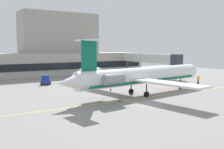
# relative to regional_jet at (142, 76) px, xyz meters

# --- Properties ---
(ground) EXTENTS (120.00, 120.00, 0.11)m
(ground) POSITION_rel_regional_jet_xyz_m (-3.02, -5.62, -3.26)
(ground) COLOR gray
(terminal_building) EXTENTS (56.97, 14.09, 18.38)m
(terminal_building) POSITION_rel_regional_jet_xyz_m (0.72, 41.86, 3.19)
(terminal_building) COLOR #ADA89E
(terminal_building) RESTS_ON ground
(jet_bridge_west) EXTENTS (2.40, 23.06, 6.21)m
(jet_bridge_west) POSITION_rel_regional_jet_xyz_m (21.09, 22.09, 1.63)
(jet_bridge_west) COLOR silver
(jet_bridge_west) RESTS_ON ground
(regional_jet) EXTENTS (31.84, 25.41, 8.95)m
(regional_jet) POSITION_rel_regional_jet_xyz_m (0.00, 0.00, 0.00)
(regional_jet) COLOR white
(regional_jet) RESTS_ON ground
(pushback_tractor) EXTENTS (2.88, 3.28, 2.04)m
(pushback_tractor) POSITION_rel_regional_jet_xyz_m (-9.28, 20.92, -2.29)
(pushback_tractor) COLOR #19389E
(pushback_tractor) RESTS_ON ground
(fuel_tank) EXTENTS (6.89, 2.93, 2.86)m
(fuel_tank) POSITION_rel_regional_jet_xyz_m (3.12, 24.09, -1.63)
(fuel_tank) COLOR white
(fuel_tank) RESTS_ON ground
(marshaller) EXTENTS (0.65, 0.65, 1.98)m
(marshaller) POSITION_rel_regional_jet_xyz_m (17.23, 2.52, -2.20)
(marshaller) COLOR #191E33
(marshaller) RESTS_ON ground
(safety_cone_alpha) EXTENTS (0.47, 0.47, 0.55)m
(safety_cone_alpha) POSITION_rel_regional_jet_xyz_m (-1.74, 6.87, -2.96)
(safety_cone_alpha) COLOR orange
(safety_cone_alpha) RESTS_ON ground
(safety_cone_bravo) EXTENTS (0.47, 0.47, 0.55)m
(safety_cone_bravo) POSITION_rel_regional_jet_xyz_m (12.13, -0.08, -2.96)
(safety_cone_bravo) COLOR orange
(safety_cone_bravo) RESTS_ON ground
(safety_cone_charlie) EXTENTS (0.47, 0.47, 0.55)m
(safety_cone_charlie) POSITION_rel_regional_jet_xyz_m (-5.93, -2.33, -2.96)
(safety_cone_charlie) COLOR orange
(safety_cone_charlie) RESTS_ON ground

